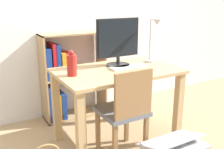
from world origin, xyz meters
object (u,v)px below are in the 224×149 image
object	(u,v)px
vase	(72,65)
bookshelf	(63,79)
desk_lamp	(154,36)
monitor	(118,41)
chair	(125,110)
keyboard	(128,67)

from	to	relation	value
vase	bookshelf	bearing A→B (deg)	77.78
desk_lamp	bookshelf	distance (m)	1.18
vase	bookshelf	size ratio (longest dim) A/B	0.22
monitor	bookshelf	size ratio (longest dim) A/B	0.46
chair	vase	bearing A→B (deg)	135.39
keyboard	chair	distance (m)	0.46
keyboard	bookshelf	bearing A→B (deg)	117.71
vase	desk_lamp	world-z (taller)	desk_lamp
chair	bookshelf	xyz separation A→B (m)	(-0.20, 1.07, 0.03)
chair	keyboard	bearing A→B (deg)	49.72
keyboard	desk_lamp	distance (m)	0.43
desk_lamp	chair	distance (m)	0.85
keyboard	vase	world-z (taller)	vase
keyboard	chair	bearing A→B (deg)	-125.91
bookshelf	keyboard	bearing A→B (deg)	-62.29
desk_lamp	chair	size ratio (longest dim) A/B	0.54
chair	desk_lamp	bearing A→B (deg)	26.62
keyboard	desk_lamp	bearing A→B (deg)	6.42
vase	bookshelf	world-z (taller)	bookshelf
monitor	keyboard	xyz separation A→B (m)	(0.04, -0.12, -0.24)
bookshelf	chair	bearing A→B (deg)	-79.39
monitor	bookshelf	distance (m)	0.91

